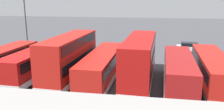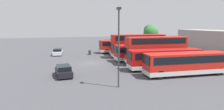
{
  "view_description": "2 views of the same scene",
  "coord_description": "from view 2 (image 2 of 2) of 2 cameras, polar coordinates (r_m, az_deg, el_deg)",
  "views": [
    {
      "loc": [
        -4.66,
        32.27,
        8.25
      ],
      "look_at": [
        0.12,
        3.73,
        1.19
      ],
      "focal_mm": 37.54,
      "sensor_mm": 36.0,
      "label": 1
    },
    {
      "loc": [
        32.28,
        -5.39,
        6.59
      ],
      "look_at": [
        2.16,
        3.02,
        1.63
      ],
      "focal_mm": 31.25,
      "sensor_mm": 36.0,
      "label": 2
    }
  ],
  "objects": [
    {
      "name": "bus_single_deck_seventh",
      "position": [
        27.01,
        20.84,
        -2.19
      ],
      "size": [
        3.09,
        11.26,
        2.95
      ],
      "color": "red",
      "rests_on": "ground"
    },
    {
      "name": "bus_double_decker_fifth",
      "position": [
        33.08,
        12.71,
        1.59
      ],
      "size": [
        3.13,
        10.3,
        4.55
      ],
      "color": "red",
      "rests_on": "ground"
    },
    {
      "name": "bus_double_decker_third",
      "position": [
        39.35,
        7.62,
        2.88
      ],
      "size": [
        3.13,
        10.84,
        4.55
      ],
      "color": "#B71411",
      "rests_on": "ground"
    },
    {
      "name": "car_small_green",
      "position": [
        43.55,
        -15.55,
        0.9
      ],
      "size": [
        4.37,
        2.16,
        1.43
      ],
      "color": "silver",
      "rests_on": "ground"
    },
    {
      "name": "bus_single_deck_fourth",
      "position": [
        36.15,
        10.01,
        0.97
      ],
      "size": [
        2.85,
        11.76,
        2.95
      ],
      "color": "red",
      "rests_on": "ground"
    },
    {
      "name": "ground_plane",
      "position": [
        33.38,
        -6.0,
        -2.43
      ],
      "size": [
        140.0,
        140.0,
        0.0
      ],
      "primitive_type": "plane",
      "color": "#47474C"
    },
    {
      "name": "tree_leftmost",
      "position": [
        59.22,
        11.3,
        6.28
      ],
      "size": [
        4.38,
        4.38,
        6.16
      ],
      "color": "#4C3823",
      "rests_on": "ground"
    },
    {
      "name": "car_hatchback_silver",
      "position": [
        25.7,
        -13.97,
        -4.51
      ],
      "size": [
        4.27,
        2.16,
        1.43
      ],
      "color": "black",
      "rests_on": "ground"
    },
    {
      "name": "waste_bin_yellow",
      "position": [
        42.75,
        -6.52,
        0.72
      ],
      "size": [
        0.6,
        0.6,
        0.95
      ],
      "primitive_type": "cylinder",
      "color": "#333338",
      "rests_on": "ground"
    },
    {
      "name": "lamp_post_tall",
      "position": [
        19.89,
        1.97,
        3.88
      ],
      "size": [
        0.7,
        0.3,
        8.26
      ],
      "color": "#38383D",
      "rests_on": "ground"
    },
    {
      "name": "tree_midleft",
      "position": [
        59.96,
        11.02,
        7.05
      ],
      "size": [
        3.69,
        3.69,
        6.59
      ],
      "color": "#4C3823",
      "rests_on": "ground"
    },
    {
      "name": "box_truck_blue",
      "position": [
        51.7,
        2.4,
        3.57
      ],
      "size": [
        3.57,
        7.79,
        3.2
      ],
      "color": "#235999",
      "rests_on": "ground"
    },
    {
      "name": "bus_single_deck_near_end",
      "position": [
        45.67,
        3.67,
        2.74
      ],
      "size": [
        3.18,
        11.87,
        2.95
      ],
      "color": "red",
      "rests_on": "ground"
    },
    {
      "name": "bus_single_deck_sixth",
      "position": [
        29.57,
        15.16,
        -0.98
      ],
      "size": [
        3.11,
        11.07,
        2.95
      ],
      "color": "#B71411",
      "rests_on": "ground"
    },
    {
      "name": "bus_single_deck_second",
      "position": [
        43.05,
        6.43,
        2.32
      ],
      "size": [
        3.11,
        10.86,
        2.95
      ],
      "color": "#A51919",
      "rests_on": "ground"
    }
  ]
}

